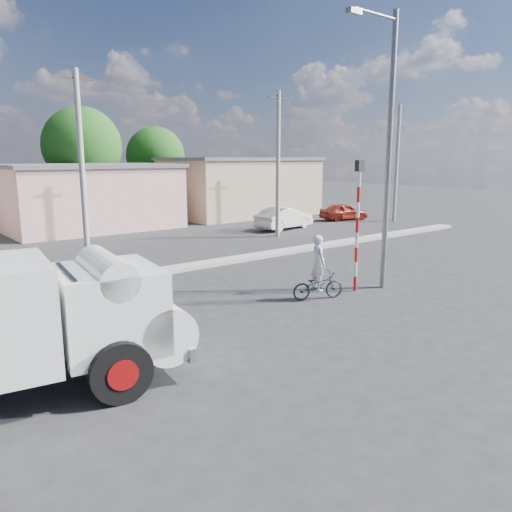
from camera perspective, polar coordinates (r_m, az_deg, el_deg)
ground_plane at (r=14.02m, az=7.51°, el=-7.39°), size 120.00×120.00×0.00m
median at (r=20.12m, az=-9.25°, el=-1.47°), size 40.00×0.80×0.16m
truck at (r=10.22m, az=-26.19°, el=-6.99°), size 6.66×3.28×2.64m
bicycle at (r=15.99m, az=7.08°, el=-3.36°), size 1.80×1.17×0.89m
cyclist at (r=15.89m, az=7.12°, el=-1.83°), size 0.63×0.76×1.77m
car_cream at (r=31.44m, az=3.23°, el=4.35°), size 4.38×2.09×1.39m
car_red at (r=36.58m, az=10.00°, el=5.03°), size 3.80×2.32×1.21m
traffic_pole at (r=16.79m, az=11.55°, el=4.65°), size 0.28×0.18×4.36m
streetlight at (r=17.25m, az=14.68°, el=12.57°), size 2.34×0.22×9.00m
building_row at (r=32.97m, az=-20.03°, el=6.53°), size 37.80×7.30×4.44m
utility_poles at (r=24.74m, az=-7.65°, el=10.25°), size 35.40×0.24×8.00m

